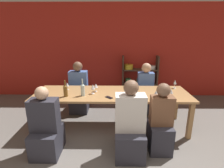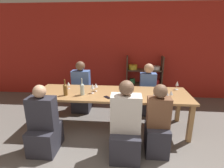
# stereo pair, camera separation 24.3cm
# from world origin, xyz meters

# --- Properties ---
(wall_back_red) EXTENTS (8.80, 0.06, 2.70)m
(wall_back_red) POSITION_xyz_m (0.00, 3.83, 1.35)
(wall_back_red) COLOR red
(wall_back_red) RESTS_ON ground_plane
(shelf_unit) EXTENTS (1.03, 0.30, 1.25)m
(shelf_unit) POSITION_xyz_m (0.66, 3.63, 0.55)
(shelf_unit) COLOR #4C3828
(shelf_unit) RESTS_ON ground_plane
(dining_table) EXTENTS (3.03, 0.93, 0.76)m
(dining_table) POSITION_xyz_m (-0.15, 1.89, 0.69)
(dining_table) COLOR #AD7F4C
(dining_table) RESTS_ON ground_plane
(wine_bottle_green) EXTENTS (0.08, 0.08, 0.31)m
(wine_bottle_green) POSITION_xyz_m (-1.01, 1.67, 0.88)
(wine_bottle_green) COLOR brown
(wine_bottle_green) RESTS_ON dining_table
(wine_bottle_dark) EXTENTS (0.08, 0.08, 0.32)m
(wine_bottle_dark) POSITION_xyz_m (-0.70, 1.72, 0.88)
(wine_bottle_dark) COLOR #B2C6C1
(wine_bottle_dark) RESTS_ON dining_table
(wine_glass_red_a) EXTENTS (0.07, 0.07, 0.19)m
(wine_glass_red_a) POSITION_xyz_m (1.18, 2.20, 0.89)
(wine_glass_red_a) COLOR white
(wine_glass_red_a) RESTS_ON dining_table
(wine_glass_empty_a) EXTENTS (0.08, 0.08, 0.17)m
(wine_glass_empty_a) POSITION_xyz_m (0.18, 1.87, 0.88)
(wine_glass_empty_a) COLOR white
(wine_glass_empty_a) RESTS_ON dining_table
(wine_glass_empty_b) EXTENTS (0.08, 0.08, 0.16)m
(wine_glass_empty_b) POSITION_xyz_m (-0.48, 1.96, 0.88)
(wine_glass_empty_b) COLOR white
(wine_glass_empty_b) RESTS_ON dining_table
(wine_glass_red_b) EXTENTS (0.07, 0.07, 0.19)m
(wine_glass_red_b) POSITION_xyz_m (0.84, 1.53, 0.89)
(wine_glass_red_b) COLOR white
(wine_glass_red_b) RESTS_ON dining_table
(wine_glass_red_c) EXTENTS (0.07, 0.07, 0.15)m
(wine_glass_red_c) POSITION_xyz_m (-1.08, 2.07, 0.86)
(wine_glass_red_c) COLOR white
(wine_glass_red_c) RESTS_ON dining_table
(wine_glass_empty_c) EXTENTS (0.07, 0.07, 0.15)m
(wine_glass_empty_c) POSITION_xyz_m (0.94, 1.65, 0.87)
(wine_glass_empty_c) COLOR white
(wine_glass_empty_c) RESTS_ON dining_table
(wine_glass_empty_d) EXTENTS (0.07, 0.07, 0.17)m
(wine_glass_empty_d) POSITION_xyz_m (0.63, 1.54, 0.88)
(wine_glass_empty_d) COLOR white
(wine_glass_empty_d) RESTS_ON dining_table
(wine_glass_white_a) EXTENTS (0.08, 0.08, 0.19)m
(wine_glass_white_a) POSITION_xyz_m (-0.52, 1.83, 0.89)
(wine_glass_white_a) COLOR white
(wine_glass_white_a) RESTS_ON dining_table
(cell_phone) EXTENTS (0.16, 0.16, 0.01)m
(cell_phone) POSITION_xyz_m (-0.20, 1.61, 0.76)
(cell_phone) COLOR black
(cell_phone) RESTS_ON dining_table
(person_near_a) EXTENTS (0.46, 0.57, 1.26)m
(person_near_a) POSITION_xyz_m (0.14, 1.04, 0.45)
(person_near_a) COLOR #2D2D38
(person_near_a) RESTS_ON ground_plane
(person_far_a) EXTENTS (0.43, 0.54, 1.24)m
(person_far_a) POSITION_xyz_m (-0.97, 2.67, 0.46)
(person_far_a) COLOR #2D2D38
(person_far_a) RESTS_ON ground_plane
(person_near_b) EXTENTS (0.36, 0.45, 1.17)m
(person_near_b) POSITION_xyz_m (0.65, 1.17, 0.44)
(person_near_b) COLOR #2D2D38
(person_near_b) RESTS_ON ground_plane
(person_far_b) EXTENTS (0.37, 0.46, 1.22)m
(person_far_b) POSITION_xyz_m (0.64, 2.63, 0.46)
(person_far_b) COLOR #2D2D38
(person_far_b) RESTS_ON ground_plane
(person_near_c) EXTENTS (0.43, 0.54, 1.14)m
(person_near_c) POSITION_xyz_m (-1.19, 1.07, 0.41)
(person_near_c) COLOR #2D2D38
(person_near_c) RESTS_ON ground_plane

